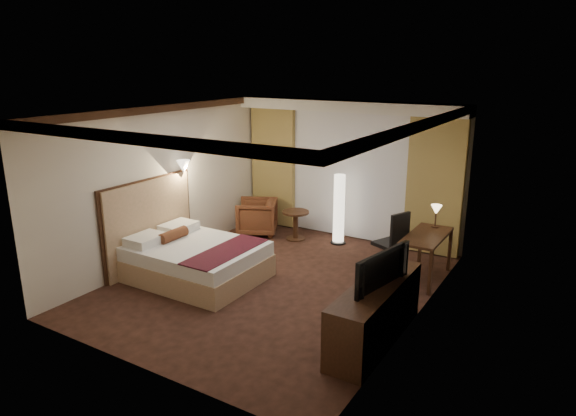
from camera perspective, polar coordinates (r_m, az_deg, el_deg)
The scene contains 21 objects.
floor at distance 8.21m, azimuth -1.47°, elevation -8.40°, with size 4.50×5.50×0.01m, color black.
ceiling at distance 7.52m, azimuth -1.61°, elevation 10.71°, with size 4.50×5.50×0.01m, color white.
back_wall at distance 10.11m, azimuth 6.96°, elevation 4.20°, with size 4.50×0.02×2.70m, color beige.
left_wall at distance 9.14m, azimuth -13.49°, elevation 2.63°, with size 0.02×5.50×2.70m, color beige.
right_wall at distance 6.85m, azimuth 14.50°, elevation -1.85°, with size 0.02×5.50×2.70m, color beige.
crown_molding at distance 7.52m, azimuth -1.61°, elevation 10.26°, with size 4.50×5.50×0.12m, color black, non-canonical shape.
soffit at distance 9.71m, azimuth 6.58°, elevation 11.19°, with size 4.50×0.50×0.20m, color white.
curtain_sheer at distance 10.06m, azimuth 6.75°, elevation 3.57°, with size 2.48×0.04×2.45m, color silver.
curtain_left_drape at distance 10.81m, azimuth -1.61°, elevation 4.53°, with size 1.00×0.14×2.45m, color #A58E4B.
curtain_right_drape at distance 9.45m, azimuth 16.00°, elevation 2.25°, with size 1.00×0.14×2.45m, color #A58E4B.
wall_sconce at distance 9.19m, azimuth -11.53°, elevation 4.54°, with size 0.24×0.24×0.24m, color white, non-canonical shape.
bed at distance 8.42m, azimuth -10.09°, elevation -5.85°, with size 2.01×1.57×0.59m, color white, non-canonical shape.
headboard at distance 8.94m, azimuth -15.13°, elevation -1.77°, with size 0.12×1.87×1.50m, color tan, non-canonical shape.
armchair at distance 10.42m, azimuth -3.49°, elevation -0.80°, with size 0.76×0.71×0.78m, color #553219.
side_table at distance 10.10m, azimuth 0.85°, elevation -1.93°, with size 0.52×0.52×0.58m, color black, non-canonical shape.
floor_lamp at distance 9.81m, azimuth 5.69°, elevation -0.13°, with size 0.29×0.29×1.37m, color white, non-canonical shape.
desk at distance 8.54m, azimuth 14.98°, elevation -5.27°, with size 0.55×1.21×0.75m, color black, non-canonical shape.
desk_lamp at distance 8.78m, azimuth 16.09°, elevation -1.00°, with size 0.18×0.18×0.34m, color #FFD899, non-canonical shape.
office_chair at distance 8.60m, azimuth 11.26°, elevation -3.70°, with size 0.52×0.52×1.08m, color black, non-canonical shape.
dresser at distance 6.59m, azimuth 9.68°, elevation -11.42°, with size 0.50×1.96×0.76m, color black, non-canonical shape.
television at distance 6.31m, azimuth 9.72°, elevation -5.78°, with size 1.08×0.62×0.14m, color black.
Camera 1 is at (4.07, -6.29, 3.37)m, focal length 32.00 mm.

